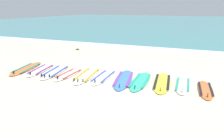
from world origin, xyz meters
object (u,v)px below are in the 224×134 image
(surfboard_4, at_px, (87,75))
(surfboard_6, at_px, (124,79))
(surfboard_2, at_px, (55,72))
(surfboard_8, at_px, (162,82))
(surfboard_0, at_px, (26,68))
(surfboard_10, at_px, (205,89))
(surfboard_3, at_px, (69,74))
(surfboard_9, at_px, (183,85))
(surfboard_7, at_px, (141,81))
(surfboard_5, at_px, (104,77))
(surfboard_1, at_px, (41,70))

(surfboard_4, distance_m, surfboard_6, 1.55)
(surfboard_2, height_order, surfboard_8, same)
(surfboard_2, relative_size, surfboard_4, 0.94)
(surfboard_0, relative_size, surfboard_8, 0.98)
(surfboard_2, bearing_deg, surfboard_8, 5.12)
(surfboard_4, relative_size, surfboard_10, 1.34)
(surfboard_3, distance_m, surfboard_8, 3.75)
(surfboard_2, xyz_separation_m, surfboard_9, (5.18, 0.41, -0.00))
(surfboard_3, height_order, surfboard_8, same)
(surfboard_7, bearing_deg, surfboard_10, -0.37)
(surfboard_0, bearing_deg, surfboard_7, 3.61)
(surfboard_5, relative_size, surfboard_8, 0.89)
(surfboard_2, xyz_separation_m, surfboard_10, (5.92, 0.22, -0.00))
(surfboard_0, height_order, surfboard_10, same)
(surfboard_8, bearing_deg, surfboard_6, -171.52)
(surfboard_1, distance_m, surfboard_6, 3.80)
(surfboard_3, distance_m, surfboard_6, 2.31)
(surfboard_1, height_order, surfboard_10, same)
(surfboard_1, distance_m, surfboard_8, 5.24)
(surfboard_4, height_order, surfboard_7, same)
(surfboard_3, relative_size, surfboard_7, 0.83)
(surfboard_2, bearing_deg, surfboard_10, 2.15)
(surfboard_3, height_order, surfboard_10, same)
(surfboard_0, relative_size, surfboard_5, 1.11)
(surfboard_10, bearing_deg, surfboard_9, 166.13)
(surfboard_3, xyz_separation_m, surfboard_8, (3.71, 0.50, -0.00))
(surfboard_0, distance_m, surfboard_5, 3.73)
(surfboard_8, bearing_deg, surfboard_5, -173.76)
(surfboard_5, xyz_separation_m, surfboard_10, (3.72, 0.07, 0.00))
(surfboard_3, distance_m, surfboard_5, 1.48)
(surfboard_1, bearing_deg, surfboard_9, 4.05)
(surfboard_5, xyz_separation_m, surfboard_8, (2.25, 0.25, -0.00))
(surfboard_10, bearing_deg, surfboard_7, 179.63)
(surfboard_9, bearing_deg, surfboard_7, -173.53)
(surfboard_2, height_order, surfboard_4, same)
(surfboard_7, height_order, surfboard_9, same)
(surfboard_7, distance_m, surfboard_10, 2.24)
(surfboard_0, distance_m, surfboard_9, 6.71)
(surfboard_3, distance_m, surfboard_9, 4.46)
(surfboard_5, bearing_deg, surfboard_3, -170.00)
(surfboard_3, xyz_separation_m, surfboard_7, (2.94, 0.34, -0.00))
(surfboard_1, bearing_deg, surfboard_2, 1.05)
(surfboard_0, height_order, surfboard_6, same)
(surfboard_2, distance_m, surfboard_5, 2.20)
(surfboard_10, bearing_deg, surfboard_4, -178.44)
(surfboard_6, bearing_deg, surfboard_0, -176.50)
(surfboard_5, height_order, surfboard_7, same)
(surfboard_7, height_order, surfboard_10, same)
(surfboard_6, bearing_deg, surfboard_5, -177.62)
(surfboard_3, height_order, surfboard_5, same)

